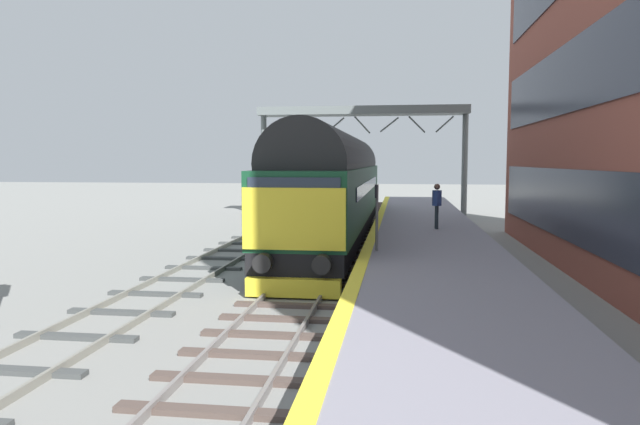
% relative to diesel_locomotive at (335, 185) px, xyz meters
% --- Properties ---
extents(ground_plane, '(140.00, 140.00, 0.00)m').
position_rel_diesel_locomotive_xyz_m(ground_plane, '(-0.00, -4.87, -2.48)').
color(ground_plane, gray).
rests_on(ground_plane, ground).
extents(track_main, '(2.50, 60.00, 0.15)m').
position_rel_diesel_locomotive_xyz_m(track_main, '(-0.00, -4.87, -2.43)').
color(track_main, slate).
rests_on(track_main, ground).
extents(track_adjacent_west, '(2.50, 60.00, 0.15)m').
position_rel_diesel_locomotive_xyz_m(track_adjacent_west, '(-3.60, -4.87, -2.43)').
color(track_adjacent_west, gray).
rests_on(track_adjacent_west, ground).
extents(station_platform, '(4.00, 44.00, 1.01)m').
position_rel_diesel_locomotive_xyz_m(station_platform, '(3.60, -4.87, -1.98)').
color(station_platform, gray).
rests_on(station_platform, ground).
extents(diesel_locomotive, '(2.74, 19.03, 4.68)m').
position_rel_diesel_locomotive_xyz_m(diesel_locomotive, '(0.00, 0.00, 0.00)').
color(diesel_locomotive, black).
rests_on(diesel_locomotive, ground).
extents(platform_number_sign, '(0.10, 0.44, 1.82)m').
position_rel_diesel_locomotive_xyz_m(platform_number_sign, '(2.01, -7.62, -0.26)').
color(platform_number_sign, slate).
rests_on(platform_number_sign, station_platform).
extents(waiting_passenger, '(0.35, 0.51, 1.64)m').
position_rel_diesel_locomotive_xyz_m(waiting_passenger, '(3.97, -2.06, -0.49)').
color(waiting_passenger, '#262F36').
rests_on(waiting_passenger, station_platform).
extents(overhead_footbridge, '(12.90, 2.00, 6.80)m').
position_rel_diesel_locomotive_xyz_m(overhead_footbridge, '(0.25, 12.93, 3.68)').
color(overhead_footbridge, slate).
rests_on(overhead_footbridge, ground).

